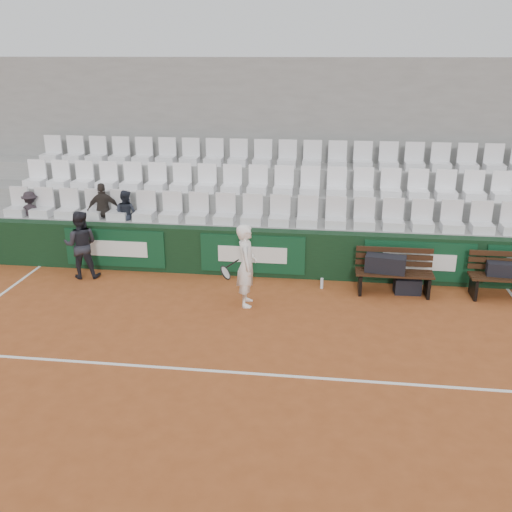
{
  "coord_description": "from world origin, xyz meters",
  "views": [
    {
      "loc": [
        1.32,
        -7.32,
        4.52
      ],
      "look_at": [
        0.06,
        2.4,
        1.0
      ],
      "focal_mm": 40.0,
      "sensor_mm": 36.0,
      "label": 1
    }
  ],
  "objects": [
    {
      "name": "ground",
      "position": [
        0.0,
        0.0,
        0.0
      ],
      "size": [
        80.0,
        80.0,
        0.0
      ],
      "primitive_type": "plane",
      "color": "#9C4C23",
      "rests_on": "ground"
    },
    {
      "name": "court_baseline",
      "position": [
        0.0,
        0.0,
        0.0
      ],
      "size": [
        18.0,
        0.06,
        0.01
      ],
      "primitive_type": "cube",
      "color": "white",
      "rests_on": "ground"
    },
    {
      "name": "back_barrier",
      "position": [
        0.07,
        3.99,
        0.5
      ],
      "size": [
        18.0,
        0.34,
        1.0
      ],
      "color": "black",
      "rests_on": "ground"
    },
    {
      "name": "grandstand_tier_front",
      "position": [
        0.0,
        4.62,
        0.5
      ],
      "size": [
        18.0,
        0.95,
        1.0
      ],
      "primitive_type": "cube",
      "color": "#959592",
      "rests_on": "ground"
    },
    {
      "name": "grandstand_tier_mid",
      "position": [
        0.0,
        5.58,
        0.72
      ],
      "size": [
        18.0,
        0.95,
        1.45
      ],
      "primitive_type": "cube",
      "color": "gray",
      "rests_on": "ground"
    },
    {
      "name": "grandstand_tier_back",
      "position": [
        0.0,
        6.53,
        0.95
      ],
      "size": [
        18.0,
        0.95,
        1.9
      ],
      "primitive_type": "cube",
      "color": "gray",
      "rests_on": "ground"
    },
    {
      "name": "grandstand_rear_wall",
      "position": [
        0.0,
        7.15,
        2.2
      ],
      "size": [
        18.0,
        0.3,
        4.4
      ],
      "primitive_type": "cube",
      "color": "gray",
      "rests_on": "ground"
    },
    {
      "name": "seat_row_front",
      "position": [
        0.0,
        4.45,
        1.31
      ],
      "size": [
        11.9,
        0.44,
        0.63
      ],
      "primitive_type": "cube",
      "color": "silver",
      "rests_on": "grandstand_tier_front"
    },
    {
      "name": "seat_row_mid",
      "position": [
        0.0,
        5.4,
        1.77
      ],
      "size": [
        11.9,
        0.44,
        0.63
      ],
      "primitive_type": "cube",
      "color": "white",
      "rests_on": "grandstand_tier_mid"
    },
    {
      "name": "seat_row_back",
      "position": [
        0.0,
        6.35,
        2.21
      ],
      "size": [
        11.9,
        0.44,
        0.63
      ],
      "primitive_type": "cube",
      "color": "silver",
      "rests_on": "grandstand_tier_back"
    },
    {
      "name": "bench_left",
      "position": [
        2.67,
        3.34,
        0.23
      ],
      "size": [
        1.5,
        0.56,
        0.45
      ],
      "primitive_type": "cube",
      "color": "#321B0F",
      "rests_on": "ground"
    },
    {
      "name": "bench_right",
      "position": [
        4.86,
        3.38,
        0.23
      ],
      "size": [
        1.5,
        0.56,
        0.45
      ],
      "primitive_type": "cube",
      "color": "#331C0F",
      "rests_on": "ground"
    },
    {
      "name": "sports_bag_left",
      "position": [
        2.49,
        3.34,
        0.62
      ],
      "size": [
        0.82,
        0.45,
        0.33
      ],
      "primitive_type": "cube",
      "rotation": [
        0.0,
        0.0,
        -0.17
      ],
      "color": "black",
      "rests_on": "bench_left"
    },
    {
      "name": "sports_bag_right",
      "position": [
        4.7,
        3.42,
        0.58
      ],
      "size": [
        0.58,
        0.31,
        0.26
      ],
      "primitive_type": "cube",
      "rotation": [
        0.0,
        0.0,
        -0.1
      ],
      "color": "black",
      "rests_on": "bench_right"
    },
    {
      "name": "sports_bag_ground",
      "position": [
        2.95,
        3.39,
        0.16
      ],
      "size": [
        0.53,
        0.34,
        0.31
      ],
      "primitive_type": "cube",
      "rotation": [
        0.0,
        0.0,
        0.06
      ],
      "color": "black",
      "rests_on": "ground"
    },
    {
      "name": "water_bottle_near",
      "position": [
        1.27,
        3.41,
        0.11
      ],
      "size": [
        0.06,
        0.06,
        0.22
      ],
      "primitive_type": "cylinder",
      "color": "silver",
      "rests_on": "ground"
    },
    {
      "name": "water_bottle_far",
      "position": [
        3.05,
        3.31,
        0.14
      ],
      "size": [
        0.08,
        0.08,
        0.27
      ],
      "primitive_type": "cylinder",
      "color": "silver",
      "rests_on": "ground"
    },
    {
      "name": "tennis_player",
      "position": [
        -0.13,
        2.46,
        0.79
      ],
      "size": [
        0.72,
        0.62,
        1.58
      ],
      "color": "white",
      "rests_on": "ground"
    },
    {
      "name": "ball_kid",
      "position": [
        -3.76,
        3.39,
        0.72
      ],
      "size": [
        0.8,
        0.68,
        1.45
      ],
      "primitive_type": "imported",
      "rotation": [
        0.0,
        0.0,
        3.34
      ],
      "color": "black",
      "rests_on": "ground"
    },
    {
      "name": "spectator_a",
      "position": [
        -5.4,
        4.5,
        1.5
      ],
      "size": [
        0.71,
        0.5,
        1.0
      ],
      "primitive_type": "imported",
      "rotation": [
        0.0,
        0.0,
        3.35
      ],
      "color": "black",
      "rests_on": "grandstand_tier_front"
    },
    {
      "name": "spectator_b",
      "position": [
        -3.66,
        4.5,
        1.62
      ],
      "size": [
        0.79,
        0.53,
        1.24
      ],
      "primitive_type": "imported",
      "rotation": [
        0.0,
        0.0,
        3.48
      ],
      "color": "#2D2824",
      "rests_on": "grandstand_tier_front"
    },
    {
      "name": "spectator_c",
      "position": [
        -3.15,
        4.5,
        1.55
      ],
      "size": [
        0.63,
        0.54,
        1.09
      ],
      "primitive_type": "imported",
      "rotation": [
        0.0,
        0.0,
        2.86
      ],
      "color": "#1E232E",
      "rests_on": "grandstand_tier_front"
    }
  ]
}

